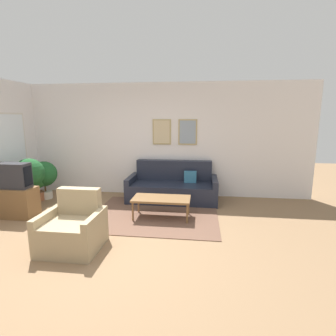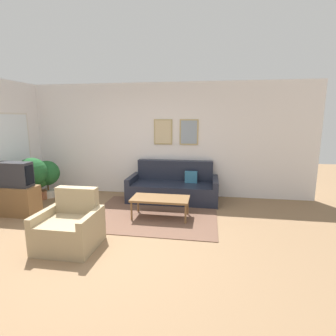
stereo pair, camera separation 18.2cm
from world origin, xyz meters
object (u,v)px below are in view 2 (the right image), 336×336
(tv, at_px, (14,174))
(armchair, at_px, (70,228))
(coffee_table, at_px, (160,199))
(couch, at_px, (173,187))
(potted_plant_tall, at_px, (32,174))

(tv, height_order, armchair, tv)
(armchair, bearing_deg, coffee_table, 55.56)
(armchair, bearing_deg, couch, 69.60)
(armchair, bearing_deg, potted_plant_tall, 142.25)
(coffee_table, height_order, tv, tv)
(tv, xyz_separation_m, potted_plant_tall, (-0.15, 0.73, -0.15))
(couch, xyz_separation_m, armchair, (-1.20, -2.46, -0.01))
(couch, bearing_deg, coffee_table, -94.58)
(couch, height_order, potted_plant_tall, potted_plant_tall)
(coffee_table, height_order, armchair, armchair)
(couch, relative_size, potted_plant_tall, 1.99)
(couch, relative_size, tv, 2.93)
(potted_plant_tall, bearing_deg, couch, 12.67)
(armchair, xyz_separation_m, potted_plant_tall, (-1.87, 1.77, 0.38))
(couch, height_order, tv, tv)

